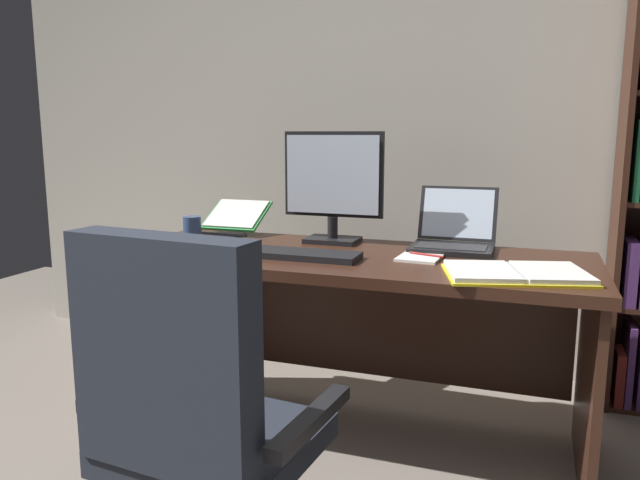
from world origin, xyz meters
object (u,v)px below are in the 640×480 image
office_chair (199,447)px  pen (426,255)px  computer_mouse (231,248)px  coffee_mug (192,229)px  open_binder (516,273)px  monitor (333,188)px  reading_stand_with_book (235,218)px  laptop (454,236)px  keyboard (303,255)px  desk (354,300)px  notepad (421,257)px

office_chair → pen: office_chair is taller
computer_mouse → coffee_mug: coffee_mug is taller
open_binder → computer_mouse: bearing=162.2°
monitor → coffee_mug: size_ratio=4.42×
reading_stand_with_book → coffee_mug: 0.24m
monitor → laptop: 0.54m
laptop → computer_mouse: (-0.80, -0.36, -0.03)m
keyboard → pen: size_ratio=3.00×
computer_mouse → coffee_mug: size_ratio=0.99×
laptop → desk: bearing=-156.7°
laptop → coffee_mug: (-1.09, -0.17, 0.00)m
laptop → notepad: size_ratio=1.55×
computer_mouse → notepad: (0.71, 0.14, -0.02)m
laptop → open_binder: laptop is taller
desk → reading_stand_with_book: bearing=161.7°
desk → monitor: 0.48m
desk → office_chair: size_ratio=1.85×
keyboard → reading_stand_with_book: bearing=140.2°
keyboard → coffee_mug: 0.61m
monitor → pen: 0.53m
pen → computer_mouse: bearing=-168.9°
monitor → open_binder: (0.76, -0.40, -0.22)m
pen → open_binder: bearing=-31.1°
laptop → keyboard: laptop is taller
pen → reading_stand_with_book: bearing=163.8°
monitor → keyboard: 0.41m
office_chair → computer_mouse: bearing=117.4°
reading_stand_with_book → notepad: (0.91, -0.27, -0.07)m
monitor → pen: (0.43, -0.21, -0.22)m
reading_stand_with_book → coffee_mug: size_ratio=2.61×
desk → keyboard: bearing=-124.1°
reading_stand_with_book → open_binder: size_ratio=0.54×
pen → coffee_mug: coffee_mug is taller
desk → computer_mouse: (-0.44, -0.20, 0.22)m
open_binder → notepad: bearing=135.4°
desk → office_chair: (-0.12, -1.01, -0.13)m
laptop → keyboard: (-0.50, -0.36, -0.04)m
reading_stand_with_book → coffee_mug: bearing=-111.2°
laptop → open_binder: size_ratio=0.65×
laptop → coffee_mug: size_ratio=3.10×
open_binder → keyboard: bearing=161.1°
reading_stand_with_book → pen: (0.93, -0.27, -0.06)m
desk → office_chair: 1.03m
keyboard → notepad: size_ratio=2.00×
desk → keyboard: 0.33m
coffee_mug → pen: bearing=-2.5°
coffee_mug → open_binder: bearing=-10.1°
monitor → reading_stand_with_book: 0.52m
open_binder → coffee_mug: bearing=154.9°
office_chair → laptop: bearing=73.4°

